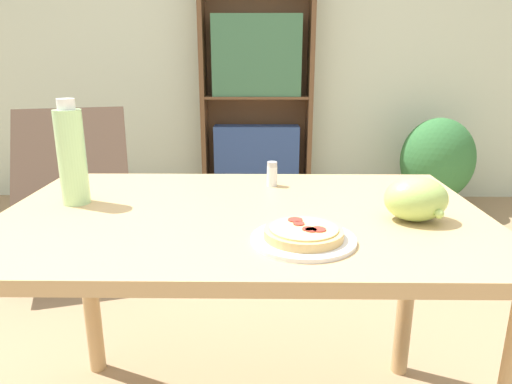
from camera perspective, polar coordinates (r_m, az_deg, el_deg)
wall_back at (r=3.88m, az=-0.46°, el=18.30°), size 8.00×0.05×2.60m
dining_table at (r=1.27m, az=-1.61°, el=-6.80°), size 1.30×0.82×0.77m
pizza_on_plate at (r=1.04m, az=5.95°, el=-5.42°), size 0.24×0.24×0.04m
grape_bunch at (r=1.22m, az=19.35°, el=-0.87°), size 0.16×0.13×0.11m
drink_bottle at (r=1.37m, az=-22.04°, el=4.26°), size 0.08×0.08×0.29m
salt_shaker at (r=1.47m, az=2.02°, el=2.25°), size 0.03×0.03×0.08m
lounge_chair_near at (r=2.84m, az=-21.89°, el=-2.96°), size 0.81×0.91×0.88m
bookshelf at (r=3.74m, az=0.08°, el=10.61°), size 0.89×0.26×1.74m
potted_plant_floor at (r=3.78m, az=21.69°, el=3.42°), size 0.56×0.48×0.74m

